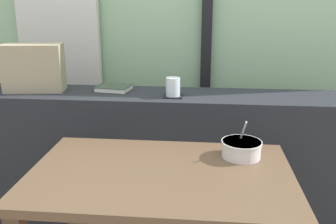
{
  "coord_description": "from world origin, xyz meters",
  "views": [
    {
      "loc": [
        0.12,
        -1.42,
        1.33
      ],
      "look_at": [
        -0.07,
        0.48,
        0.75
      ],
      "focal_mm": 40.35,
      "sensor_mm": 36.0,
      "label": 1
    }
  ],
  "objects": [
    {
      "name": "curtain_left_panel",
      "position": [
        -0.88,
        1.12,
        1.25
      ],
      "size": [
        0.56,
        0.06,
        2.5
      ],
      "primitive_type": "cube",
      "color": "silver",
      "rests_on": "ground"
    },
    {
      "name": "dark_console_ledge",
      "position": [
        0.0,
        0.55,
        0.42
      ],
      "size": [
        2.8,
        0.35,
        0.83
      ],
      "primitive_type": "cube",
      "color": "#23262B",
      "rests_on": "ground"
    },
    {
      "name": "throw_pillow",
      "position": [
        -0.82,
        0.55,
        0.96
      ],
      "size": [
        0.34,
        0.19,
        0.26
      ],
      "primitive_type": "cube",
      "rotation": [
        0.0,
        0.0,
        0.15
      ],
      "color": "tan",
      "rests_on": "dark_console_ledge"
    },
    {
      "name": "closed_book",
      "position": [
        -0.39,
        0.6,
        0.85
      ],
      "size": [
        0.21,
        0.17,
        0.03
      ],
      "color": "#334233",
      "rests_on": "dark_console_ledge"
    },
    {
      "name": "breakfast_table",
      "position": [
        -0.04,
        -0.09,
        0.57
      ],
      "size": [
        1.03,
        0.65,
        0.68
      ],
      "color": "brown",
      "rests_on": "ground"
    },
    {
      "name": "coaster_square",
      "position": [
        -0.04,
        0.5,
        0.83
      ],
      "size": [
        0.1,
        0.1,
        0.0
      ],
      "primitive_type": "cube",
      "color": "black",
      "rests_on": "dark_console_ledge"
    },
    {
      "name": "window_divider_post",
      "position": [
        0.13,
        1.15,
        1.3
      ],
      "size": [
        0.07,
        0.05,
        2.6
      ],
      "primitive_type": "cube",
      "color": "black",
      "rests_on": "ground"
    },
    {
      "name": "juice_glass",
      "position": [
        -0.04,
        0.5,
        0.88
      ],
      "size": [
        0.08,
        0.08,
        0.1
      ],
      "color": "white",
      "rests_on": "coaster_square"
    },
    {
      "name": "soup_bowl",
      "position": [
        0.28,
        0.09,
        0.72
      ],
      "size": [
        0.17,
        0.17,
        0.17
      ],
      "color": "silver",
      "rests_on": "breakfast_table"
    }
  ]
}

